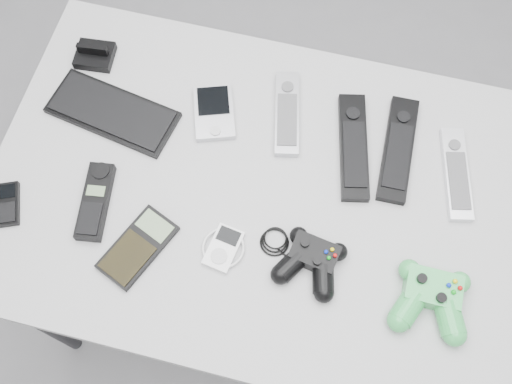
% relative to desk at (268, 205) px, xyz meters
% --- Properties ---
extents(floor, '(3.50, 3.50, 0.00)m').
position_rel_desk_xyz_m(floor, '(-0.04, -0.10, -0.70)').
color(floor, slate).
rests_on(floor, ground).
extents(desk, '(1.14, 0.73, 0.76)m').
position_rel_desk_xyz_m(desk, '(0.00, 0.00, 0.00)').
color(desk, '#9A9A9C').
rests_on(desk, floor).
extents(pda_keyboard, '(0.29, 0.16, 0.02)m').
position_rel_desk_xyz_m(pda_keyboard, '(-0.37, 0.10, 0.07)').
color(pda_keyboard, black).
rests_on(pda_keyboard, desk).
extents(dock_bracket, '(0.09, 0.08, 0.04)m').
position_rel_desk_xyz_m(dock_bracket, '(-0.45, 0.22, 0.09)').
color(dock_bracket, black).
rests_on(dock_bracket, desk).
extents(pda, '(0.12, 0.15, 0.02)m').
position_rel_desk_xyz_m(pda, '(-0.16, 0.15, 0.08)').
color(pda, '#A7A8AE').
rests_on(pda, desk).
extents(remote_silver_a, '(0.09, 0.21, 0.02)m').
position_rel_desk_xyz_m(remote_silver_a, '(-0.00, 0.18, 0.08)').
color(remote_silver_a, '#A7A8AE').
rests_on(remote_silver_a, desk).
extents(remote_black_a, '(0.11, 0.25, 0.02)m').
position_rel_desk_xyz_m(remote_black_a, '(0.15, 0.14, 0.08)').
color(remote_black_a, black).
rests_on(remote_black_a, desk).
extents(remote_black_b, '(0.06, 0.24, 0.02)m').
position_rel_desk_xyz_m(remote_black_b, '(0.24, 0.16, 0.08)').
color(remote_black_b, black).
rests_on(remote_black_b, desk).
extents(remote_silver_b, '(0.09, 0.21, 0.02)m').
position_rel_desk_xyz_m(remote_silver_b, '(0.36, 0.13, 0.08)').
color(remote_silver_b, silver).
rests_on(remote_silver_b, desk).
extents(mobile_phone, '(0.07, 0.10, 0.02)m').
position_rel_desk_xyz_m(mobile_phone, '(-0.50, -0.15, 0.07)').
color(mobile_phone, black).
rests_on(mobile_phone, desk).
extents(cordless_handset, '(0.07, 0.17, 0.03)m').
position_rel_desk_xyz_m(cordless_handset, '(-0.33, -0.11, 0.08)').
color(cordless_handset, black).
rests_on(cordless_handset, desk).
extents(calculator, '(0.14, 0.18, 0.02)m').
position_rel_desk_xyz_m(calculator, '(-0.22, -0.18, 0.07)').
color(calculator, black).
rests_on(calculator, desk).
extents(mp3_player, '(0.10, 0.10, 0.02)m').
position_rel_desk_xyz_m(mp3_player, '(-0.06, -0.14, 0.07)').
color(mp3_player, white).
rests_on(mp3_player, desk).
extents(controller_black, '(0.23, 0.17, 0.04)m').
position_rel_desk_xyz_m(controller_black, '(0.11, -0.12, 0.09)').
color(controller_black, black).
rests_on(controller_black, desk).
extents(controller_green, '(0.15, 0.16, 0.05)m').
position_rel_desk_xyz_m(controller_green, '(0.34, -0.14, 0.09)').
color(controller_green, '#238139').
rests_on(controller_green, desk).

